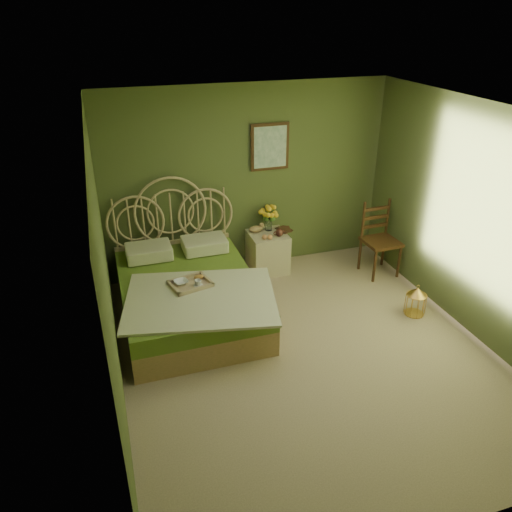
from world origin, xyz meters
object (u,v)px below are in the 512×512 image
object	(u,v)px
nightstand	(268,247)
chair	(379,234)
bed	(188,293)
birdcage	(416,301)

from	to	relation	value
nightstand	chair	distance (m)	1.58
bed	birdcage	world-z (taller)	bed
nightstand	birdcage	distance (m)	2.17
bed	birdcage	xyz separation A→B (m)	(2.69, -0.84, -0.14)
nightstand	birdcage	bearing A→B (deg)	-50.70
birdcage	chair	bearing A→B (deg)	84.63
bed	nightstand	bearing A→B (deg)	32.27
bed	chair	size ratio (longest dim) A/B	2.27
bed	nightstand	size ratio (longest dim) A/B	2.36
bed	nightstand	distance (m)	1.56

